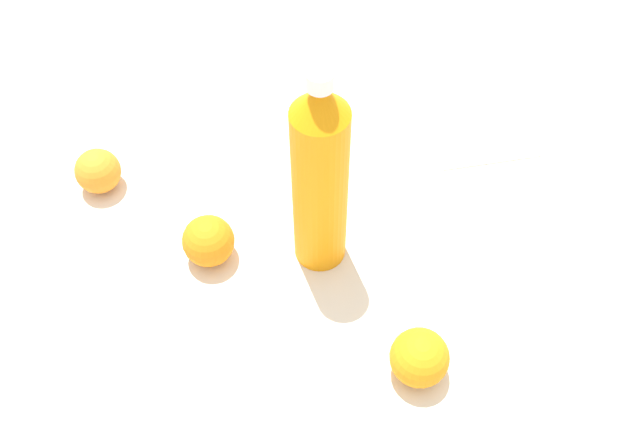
{
  "coord_description": "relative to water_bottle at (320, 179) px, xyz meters",
  "views": [
    {
      "loc": [
        -0.09,
        -0.49,
        0.78
      ],
      "look_at": [
        -0.03,
        0.03,
        0.08
      ],
      "focal_mm": 40.62,
      "sensor_mm": 36.0,
      "label": 1
    }
  ],
  "objects": [
    {
      "name": "orange_0",
      "position": [
        -0.14,
        0.01,
        -0.11
      ],
      "size": [
        0.07,
        0.07,
        0.07
      ],
      "primitive_type": "sphere",
      "color": "orange",
      "rests_on": "ground_plane"
    },
    {
      "name": "folded_napkin",
      "position": [
        0.25,
        0.19,
        -0.14
      ],
      "size": [
        0.15,
        0.15,
        0.01
      ],
      "primitive_type": "cube",
      "rotation": [
        0.0,
        0.0,
        0.07
      ],
      "color": "white",
      "rests_on": "ground_plane"
    },
    {
      "name": "orange_2",
      "position": [
        0.09,
        -0.18,
        -0.11
      ],
      "size": [
        0.07,
        0.07,
        0.07
      ],
      "primitive_type": "sphere",
      "color": "orange",
      "rests_on": "ground_plane"
    },
    {
      "name": "orange_1",
      "position": [
        -0.29,
        0.14,
        -0.11
      ],
      "size": [
        0.06,
        0.06,
        0.06
      ],
      "primitive_type": "sphere",
      "color": "orange",
      "rests_on": "ground_plane"
    },
    {
      "name": "ground_plane",
      "position": [
        0.03,
        -0.03,
        -0.15
      ],
      "size": [
        2.4,
        2.4,
        0.0
      ],
      "primitive_type": "plane",
      "color": "silver"
    },
    {
      "name": "water_bottle",
      "position": [
        0.0,
        0.0,
        0.0
      ],
      "size": [
        0.07,
        0.07,
        0.31
      ],
      "rotation": [
        0.0,
        0.0,
        0.74
      ],
      "color": "orange",
      "rests_on": "ground_plane"
    }
  ]
}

